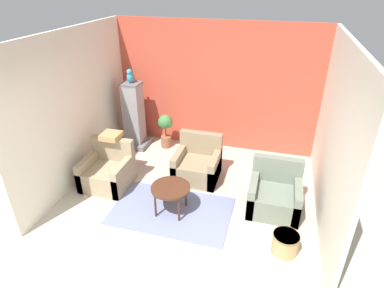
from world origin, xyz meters
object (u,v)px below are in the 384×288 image
(armchair_right, at_px, (274,195))
(potted_plant, at_px, (165,127))
(birdcage, at_px, (134,118))
(wicker_basket, at_px, (285,243))
(coffee_table, at_px, (171,189))
(armchair_middle, at_px, (197,165))
(armchair_left, at_px, (108,172))
(parrot, at_px, (130,76))

(armchair_right, xyz_separation_m, potted_plant, (-2.45, 1.57, 0.22))
(birdcage, height_order, wicker_basket, birdcage)
(coffee_table, height_order, armchair_middle, armchair_middle)
(armchair_left, distance_m, parrot, 2.07)
(armchair_left, height_order, potted_plant, armchair_left)
(birdcage, distance_m, parrot, 0.94)
(parrot, distance_m, wicker_basket, 4.36)
(armchair_middle, relative_size, parrot, 2.76)
(armchair_middle, bearing_deg, birdcage, 151.89)
(birdcage, height_order, potted_plant, birdcage)
(coffee_table, bearing_deg, parrot, 127.49)
(birdcage, bearing_deg, armchair_middle, -28.11)
(parrot, bearing_deg, birdcage, -90.00)
(armchair_right, xyz_separation_m, birdcage, (-3.14, 1.47, 0.40))
(wicker_basket, bearing_deg, parrot, 144.39)
(coffee_table, distance_m, armchair_middle, 1.12)
(coffee_table, distance_m, potted_plant, 2.26)
(armchair_left, bearing_deg, coffee_table, -17.04)
(armchair_middle, bearing_deg, armchair_right, -21.34)
(birdcage, xyz_separation_m, wicker_basket, (3.34, -2.39, -0.50))
(armchair_right, distance_m, wicker_basket, 0.95)
(birdcage, distance_m, wicker_basket, 4.14)
(coffee_table, bearing_deg, wicker_basket, -12.43)
(potted_plant, distance_m, wicker_basket, 3.66)
(birdcage, relative_size, wicker_basket, 3.90)
(coffee_table, bearing_deg, potted_plant, 111.92)
(armchair_left, xyz_separation_m, armchair_right, (2.97, 0.11, 0.00))
(armchair_right, distance_m, parrot, 3.71)
(parrot, xyz_separation_m, wicker_basket, (3.34, -2.39, -1.44))
(armchair_left, relative_size, wicker_basket, 2.20)
(coffee_table, distance_m, wicker_basket, 1.88)
(armchair_middle, xyz_separation_m, birdcage, (-1.68, 0.90, 0.40))
(coffee_table, xyz_separation_m, armchair_right, (1.61, 0.53, -0.17))
(parrot, bearing_deg, potted_plant, 8.22)
(coffee_table, relative_size, birdcage, 0.43)
(birdcage, bearing_deg, parrot, 90.00)
(armchair_right, height_order, wicker_basket, armchair_right)
(potted_plant, bearing_deg, coffee_table, -68.08)
(armchair_left, distance_m, potted_plant, 1.77)
(armchair_right, relative_size, wicker_basket, 2.20)
(coffee_table, distance_m, parrot, 2.77)
(armchair_right, height_order, birdcage, birdcage)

